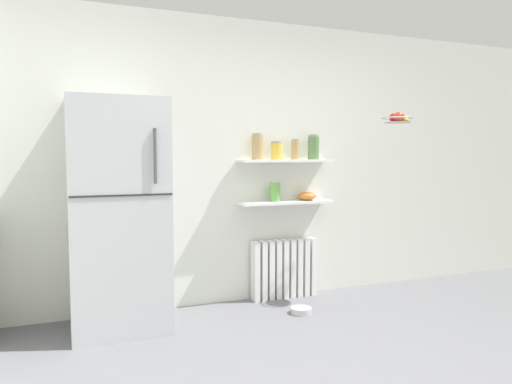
{
  "coord_description": "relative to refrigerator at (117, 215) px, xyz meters",
  "views": [
    {
      "loc": [
        -1.72,
        -2.25,
        1.36
      ],
      "look_at": [
        -0.15,
        1.6,
        1.05
      ],
      "focal_mm": 34.34,
      "sensor_mm": 36.0,
      "label": 1
    }
  ],
  "objects": [
    {
      "name": "shelf_bowl",
      "position": [
        1.79,
        0.23,
        0.08
      ],
      "size": [
        0.18,
        0.18,
        0.08
      ],
      "primitive_type": "ellipsoid",
      "color": "orange",
      "rests_on": "wall_shelf_lower"
    },
    {
      "name": "back_wall",
      "position": [
        1.29,
        0.39,
        0.4
      ],
      "size": [
        7.04,
        0.1,
        2.6
      ],
      "primitive_type": "cube",
      "color": "silver",
      "rests_on": "ground_plane"
    },
    {
      "name": "pet_food_bowl",
      "position": [
        1.49,
        -0.23,
        -0.87
      ],
      "size": [
        0.18,
        0.18,
        0.05
      ],
      "primitive_type": "cylinder",
      "color": "#B7B7BC",
      "rests_on": "ground_plane"
    },
    {
      "name": "refrigerator",
      "position": [
        0.0,
        0.0,
        0.0
      ],
      "size": [
        0.73,
        0.71,
        1.79
      ],
      "color": "#B7BABF",
      "rests_on": "ground_plane"
    },
    {
      "name": "vase",
      "position": [
        1.45,
        0.23,
        0.13
      ],
      "size": [
        0.1,
        0.1,
        0.18
      ],
      "primitive_type": "cylinder",
      "color": "#66A84C",
      "rests_on": "wall_shelf_lower"
    },
    {
      "name": "storage_jar_3",
      "position": [
        1.85,
        0.23,
        0.54
      ],
      "size": [
        0.11,
        0.11,
        0.24
      ],
      "color": "#5B7F4C",
      "rests_on": "wall_shelf_upper"
    },
    {
      "name": "storage_jar_1",
      "position": [
        1.47,
        0.23,
        0.51
      ],
      "size": [
        0.11,
        0.11,
        0.17
      ],
      "color": "yellow",
      "rests_on": "wall_shelf_upper"
    },
    {
      "name": "storage_jar_2",
      "position": [
        1.66,
        0.23,
        0.52
      ],
      "size": [
        0.08,
        0.08,
        0.19
      ],
      "color": "tan",
      "rests_on": "wall_shelf_upper"
    },
    {
      "name": "wall_shelf_upper",
      "position": [
        1.56,
        0.23,
        0.41
      ],
      "size": [
        0.91,
        0.22,
        0.02
      ],
      "primitive_type": "cube",
      "color": "white"
    },
    {
      "name": "hanging_fruit_basket",
      "position": [
        2.46,
        -0.24,
        0.8
      ],
      "size": [
        0.29,
        0.29,
        0.1
      ],
      "color": "#B2B2B7"
    },
    {
      "name": "storage_jar_0",
      "position": [
        1.27,
        0.23,
        0.54
      ],
      "size": [
        0.11,
        0.11,
        0.24
      ],
      "color": "tan",
      "rests_on": "wall_shelf_upper"
    },
    {
      "name": "wall_shelf_lower",
      "position": [
        1.56,
        0.23,
        0.02
      ],
      "size": [
        0.91,
        0.22,
        0.02
      ],
      "primitive_type": "cube",
      "color": "white"
    },
    {
      "name": "ground_plane",
      "position": [
        1.29,
        -1.16,
        -0.9
      ],
      "size": [
        7.04,
        7.04,
        0.0
      ],
      "primitive_type": "plane",
      "color": "slate"
    },
    {
      "name": "radiator",
      "position": [
        1.56,
        0.26,
        -0.62
      ],
      "size": [
        0.65,
        0.12,
        0.56
      ],
      "color": "white",
      "rests_on": "ground_plane"
    }
  ]
}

